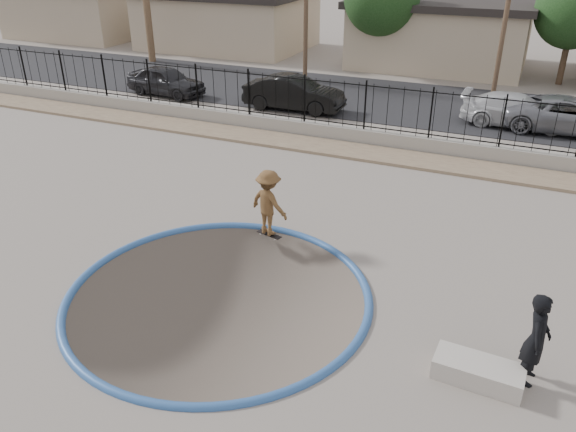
% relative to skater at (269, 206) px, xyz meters
% --- Properties ---
extents(ground, '(120.00, 120.00, 2.20)m').
position_rel_skater_xyz_m(ground, '(0.15, 10.00, -2.01)').
color(ground, slate).
rests_on(ground, ground).
extents(bowl_pit, '(6.84, 6.84, 1.80)m').
position_rel_skater_xyz_m(bowl_pit, '(0.15, -3.00, -0.91)').
color(bowl_pit, '#4F433C').
rests_on(bowl_pit, ground).
extents(coping_ring, '(7.04, 7.04, 0.20)m').
position_rel_skater_xyz_m(coping_ring, '(0.15, -3.00, -0.91)').
color(coping_ring, '#2E5795').
rests_on(coping_ring, ground).
extents(rock_strip, '(42.00, 1.60, 0.11)m').
position_rel_skater_xyz_m(rock_strip, '(0.15, 7.20, -0.86)').
color(rock_strip, '#978163').
rests_on(rock_strip, ground).
extents(retaining_wall, '(42.00, 0.45, 0.60)m').
position_rel_skater_xyz_m(retaining_wall, '(0.15, 8.30, -0.61)').
color(retaining_wall, '#9F998B').
rests_on(retaining_wall, ground).
extents(fence, '(40.00, 0.04, 1.80)m').
position_rel_skater_xyz_m(fence, '(0.15, 8.30, 0.59)').
color(fence, black).
rests_on(fence, retaining_wall).
extents(street, '(90.00, 8.00, 0.04)m').
position_rel_skater_xyz_m(street, '(0.15, 15.00, -0.90)').
color(street, black).
rests_on(street, ground).
extents(house_west_far, '(10.60, 8.60, 3.90)m').
position_rel_skater_xyz_m(house_west_far, '(-27.85, 24.50, 1.06)').
color(house_west_far, tan).
rests_on(house_west_far, ground).
extents(house_west, '(11.60, 8.60, 3.90)m').
position_rel_skater_xyz_m(house_west, '(-14.85, 24.50, 1.06)').
color(house_west, tan).
rests_on(house_west, ground).
extents(house_center, '(10.60, 8.60, 3.90)m').
position_rel_skater_xyz_m(house_center, '(0.15, 24.50, 1.06)').
color(house_center, tan).
rests_on(house_center, ground).
extents(street_tree_mid, '(3.96, 3.96, 5.83)m').
position_rel_skater_xyz_m(street_tree_mid, '(7.15, 22.00, 2.92)').
color(street_tree_mid, '#473323').
rests_on(street_tree_mid, ground).
extents(skater, '(1.33, 1.01, 1.83)m').
position_rel_skater_xyz_m(skater, '(0.00, 0.00, 0.00)').
color(skater, brown).
rests_on(skater, ground).
extents(skateboard, '(0.77, 0.36, 0.06)m').
position_rel_skater_xyz_m(skateboard, '(0.00, -0.00, -0.86)').
color(skateboard, black).
rests_on(skateboard, ground).
extents(videographer, '(0.49, 0.70, 1.86)m').
position_rel_skater_xyz_m(videographer, '(6.76, -3.05, 0.02)').
color(videographer, black).
rests_on(videographer, ground).
extents(concrete_ledge, '(1.63, 0.78, 0.40)m').
position_rel_skater_xyz_m(concrete_ledge, '(5.90, -3.45, -0.71)').
color(concrete_ledge, '#B5ADA1').
rests_on(concrete_ledge, ground).
extents(car_a, '(4.32, 2.08, 1.42)m').
position_rel_skater_xyz_m(car_a, '(-11.18, 11.40, -0.17)').
color(car_a, black).
rests_on(car_a, street).
extents(car_b, '(4.70, 1.77, 1.53)m').
position_rel_skater_xyz_m(car_b, '(-4.18, 11.51, -0.11)').
color(car_b, black).
rests_on(car_b, street).
extents(car_c, '(4.63, 1.92, 1.34)m').
position_rel_skater_xyz_m(car_c, '(5.47, 13.00, -0.21)').
color(car_c, silver).
rests_on(car_c, street).
extents(car_d, '(5.25, 2.61, 1.43)m').
position_rel_skater_xyz_m(car_d, '(7.47, 13.00, -0.16)').
color(car_d, gray).
rests_on(car_d, street).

